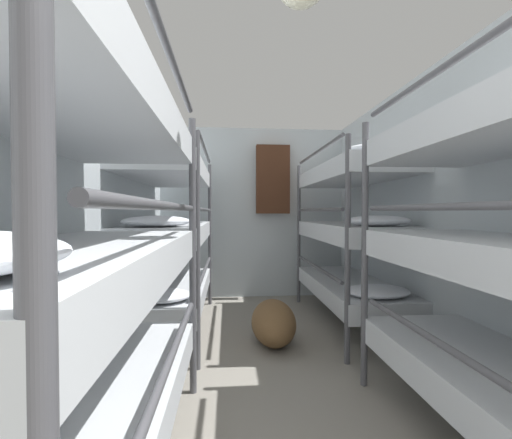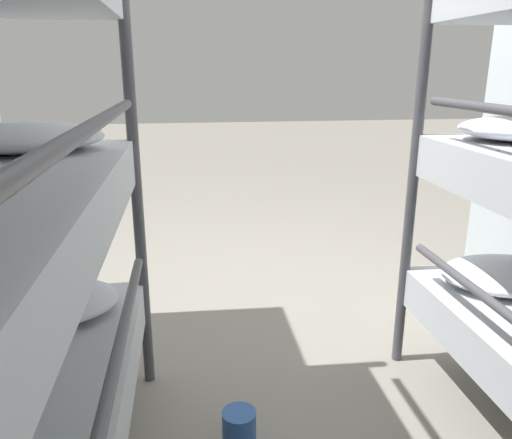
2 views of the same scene
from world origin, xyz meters
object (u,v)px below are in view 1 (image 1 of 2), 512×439
object	(u,v)px
bunk_stack_left_far	(170,232)
hanging_coat	(273,180)
bunk_stack_right_far	(351,231)
bunk_stack_left_near	(70,266)
duffel_bag	(274,323)

from	to	relation	value
bunk_stack_left_far	hanging_coat	bearing A→B (deg)	45.31
hanging_coat	bunk_stack_right_far	bearing A→B (deg)	-61.31
bunk_stack_left_near	hanging_coat	bearing A→B (deg)	70.58
bunk_stack_left_far	hanging_coat	xyz separation A→B (m)	(1.15, 1.16, 0.62)
bunk_stack_left_far	bunk_stack_left_near	bearing A→B (deg)	-90.00
bunk_stack_left_near	bunk_stack_right_far	xyz separation A→B (m)	(1.78, 2.10, 0.00)
bunk_stack_right_far	hanging_coat	xyz separation A→B (m)	(-0.64, 1.16, 0.62)
bunk_stack_right_far	duffel_bag	distance (m)	1.21
bunk_stack_left_near	bunk_stack_right_far	world-z (taller)	same
bunk_stack_right_far	hanging_coat	bearing A→B (deg)	118.69
bunk_stack_left_near	duffel_bag	distance (m)	2.08
bunk_stack_right_far	duffel_bag	xyz separation A→B (m)	(-0.84, -0.41, -0.77)
bunk_stack_right_far	duffel_bag	world-z (taller)	bunk_stack_right_far
bunk_stack_left_far	duffel_bag	size ratio (longest dim) A/B	2.91
hanging_coat	bunk_stack_left_far	bearing A→B (deg)	-134.69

